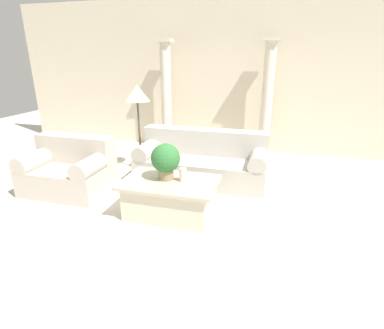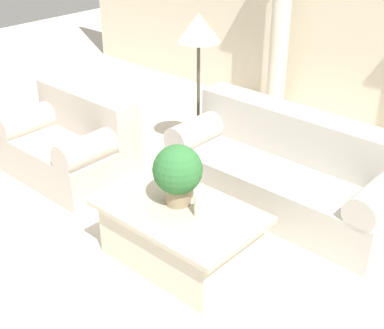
% 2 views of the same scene
% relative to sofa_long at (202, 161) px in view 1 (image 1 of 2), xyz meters
% --- Properties ---
extents(ground_plane, '(16.00, 16.00, 0.00)m').
position_rel_sofa_long_xyz_m(ground_plane, '(0.01, -0.89, -0.34)').
color(ground_plane, silver).
extents(wall_back, '(10.00, 0.06, 3.20)m').
position_rel_sofa_long_xyz_m(wall_back, '(0.01, 1.99, 1.26)').
color(wall_back, beige).
rests_on(wall_back, ground_plane).
extents(sofa_long, '(2.16, 0.87, 0.85)m').
position_rel_sofa_long_xyz_m(sofa_long, '(0.00, 0.00, 0.00)').
color(sofa_long, '#B7B2A8').
rests_on(sofa_long, ground_plane).
extents(loveseat, '(1.28, 0.87, 0.85)m').
position_rel_sofa_long_xyz_m(loveseat, '(-1.92, -0.96, 0.01)').
color(loveseat, beige).
rests_on(loveseat, ground_plane).
extents(coffee_table, '(1.25, 0.80, 0.49)m').
position_rel_sofa_long_xyz_m(coffee_table, '(-0.13, -1.29, -0.09)').
color(coffee_table, beige).
rests_on(coffee_table, ground_plane).
extents(potted_plant, '(0.38, 0.38, 0.48)m').
position_rel_sofa_long_xyz_m(potted_plant, '(-0.20, -1.23, 0.42)').
color(potted_plant, '#937F60').
rests_on(potted_plant, coffee_table).
extents(pillar_candle, '(0.09, 0.09, 0.18)m').
position_rel_sofa_long_xyz_m(pillar_candle, '(0.04, -1.25, 0.24)').
color(pillar_candle, silver).
rests_on(pillar_candle, coffee_table).
extents(floor_lamp, '(0.44, 0.44, 1.56)m').
position_rel_sofa_long_xyz_m(floor_lamp, '(-1.21, 0.16, 1.03)').
color(floor_lamp, '#4C473D').
rests_on(floor_lamp, ground_plane).
extents(column_left, '(0.31, 0.31, 2.37)m').
position_rel_sofa_long_xyz_m(column_left, '(-1.21, 1.62, 0.87)').
color(column_left, beige).
rests_on(column_left, ground_plane).
extents(column_right, '(0.31, 0.31, 2.37)m').
position_rel_sofa_long_xyz_m(column_right, '(0.95, 1.62, 0.87)').
color(column_right, beige).
rests_on(column_right, ground_plane).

